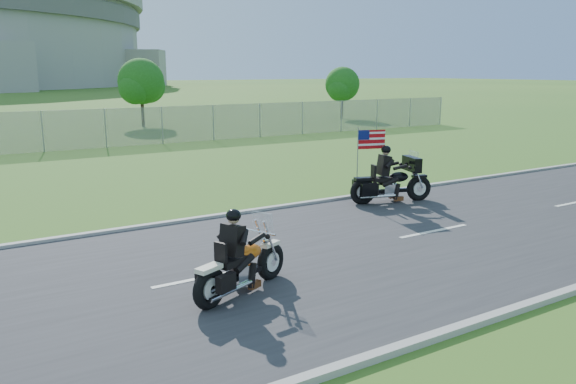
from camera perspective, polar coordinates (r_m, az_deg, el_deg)
ground at (r=11.83m, az=0.82°, el=-7.01°), size 420.00×420.00×0.00m
road at (r=11.82m, az=0.83°, el=-6.92°), size 120.00×8.00×0.04m
curb_north at (r=15.25m, az=-7.29°, el=-2.48°), size 120.00×0.18×0.12m
curb_south at (r=8.91m, az=15.23°, el=-13.83°), size 120.00×0.18×0.12m
tree_fence_near at (r=41.28m, az=-14.65°, el=10.58°), size 3.52×3.28×4.75m
tree_fence_far at (r=46.79m, az=5.55°, el=10.66°), size 3.08×2.87×4.20m
motorcycle_lead at (r=10.00m, az=-4.85°, el=-7.63°), size 2.26×1.19×1.61m
motorcycle_follow at (r=17.00m, az=10.43°, el=0.85°), size 2.56×1.20×2.19m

